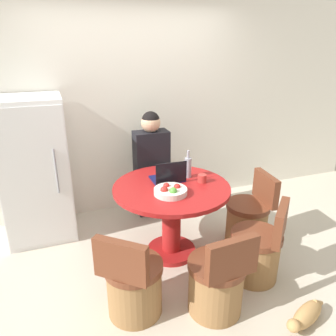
{
  "coord_description": "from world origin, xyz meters",
  "views": [
    {
      "loc": [
        -0.97,
        -2.48,
        2.09
      ],
      "look_at": [
        0.06,
        0.33,
        0.92
      ],
      "focal_mm": 35.0,
      "sensor_mm": 36.0,
      "label": 1
    }
  ],
  "objects_px": {
    "refrigerator": "(35,170)",
    "bottle": "(188,167)",
    "cat": "(306,315)",
    "fruit_bowl": "(170,191)",
    "laptop": "(168,177)",
    "chair_near_left_corner": "(133,285)",
    "chair_near_right_corner": "(257,252)",
    "chair_near_camera": "(217,283)",
    "dining_table": "(171,206)",
    "person_seated": "(150,161)",
    "chair_right_side": "(248,219)"
  },
  "relations": [
    {
      "from": "refrigerator",
      "to": "person_seated",
      "type": "height_order",
      "value": "refrigerator"
    },
    {
      "from": "dining_table",
      "to": "laptop",
      "type": "distance_m",
      "value": 0.29
    },
    {
      "from": "refrigerator",
      "to": "cat",
      "type": "height_order",
      "value": "refrigerator"
    },
    {
      "from": "refrigerator",
      "to": "chair_near_right_corner",
      "type": "bearing_deg",
      "value": -38.5
    },
    {
      "from": "dining_table",
      "to": "person_seated",
      "type": "bearing_deg",
      "value": 87.71
    },
    {
      "from": "chair_near_right_corner",
      "to": "fruit_bowl",
      "type": "height_order",
      "value": "fruit_bowl"
    },
    {
      "from": "chair_near_left_corner",
      "to": "refrigerator",
      "type": "bearing_deg",
      "value": -24.87
    },
    {
      "from": "chair_near_left_corner",
      "to": "cat",
      "type": "bearing_deg",
      "value": -164.43
    },
    {
      "from": "chair_near_camera",
      "to": "person_seated",
      "type": "distance_m",
      "value": 1.73
    },
    {
      "from": "chair_near_right_corner",
      "to": "bottle",
      "type": "height_order",
      "value": "bottle"
    },
    {
      "from": "laptop",
      "to": "chair_right_side",
      "type": "bearing_deg",
      "value": 166.56
    },
    {
      "from": "chair_near_left_corner",
      "to": "bottle",
      "type": "height_order",
      "value": "bottle"
    },
    {
      "from": "cat",
      "to": "refrigerator",
      "type": "bearing_deg",
      "value": -67.81
    },
    {
      "from": "refrigerator",
      "to": "chair_near_right_corner",
      "type": "relative_size",
      "value": 2.0
    },
    {
      "from": "chair_near_camera",
      "to": "person_seated",
      "type": "xyz_separation_m",
      "value": [
        -0.03,
        1.66,
        0.48
      ]
    },
    {
      "from": "chair_near_camera",
      "to": "laptop",
      "type": "bearing_deg",
      "value": -91.15
    },
    {
      "from": "chair_near_camera",
      "to": "fruit_bowl",
      "type": "distance_m",
      "value": 0.89
    },
    {
      "from": "cat",
      "to": "person_seated",
      "type": "bearing_deg",
      "value": -92.96
    },
    {
      "from": "fruit_bowl",
      "to": "bottle",
      "type": "relative_size",
      "value": 1.06
    },
    {
      "from": "refrigerator",
      "to": "cat",
      "type": "xyz_separation_m",
      "value": [
        1.9,
        -2.1,
        -0.7
      ]
    },
    {
      "from": "chair_near_left_corner",
      "to": "bottle",
      "type": "relative_size",
      "value": 2.72
    },
    {
      "from": "laptop",
      "to": "cat",
      "type": "distance_m",
      "value": 1.67
    },
    {
      "from": "chair_near_left_corner",
      "to": "cat",
      "type": "relative_size",
      "value": 1.61
    },
    {
      "from": "refrigerator",
      "to": "fruit_bowl",
      "type": "relative_size",
      "value": 5.12
    },
    {
      "from": "bottle",
      "to": "refrigerator",
      "type": "bearing_deg",
      "value": 154.54
    },
    {
      "from": "chair_near_left_corner",
      "to": "person_seated",
      "type": "distance_m",
      "value": 1.64
    },
    {
      "from": "chair_near_camera",
      "to": "cat",
      "type": "distance_m",
      "value": 0.73
    },
    {
      "from": "chair_near_right_corner",
      "to": "fruit_bowl",
      "type": "distance_m",
      "value": 0.98
    },
    {
      "from": "chair_near_right_corner",
      "to": "chair_right_side",
      "type": "bearing_deg",
      "value": -159.99
    },
    {
      "from": "bottle",
      "to": "cat",
      "type": "relative_size",
      "value": 0.59
    },
    {
      "from": "person_seated",
      "to": "cat",
      "type": "height_order",
      "value": "person_seated"
    },
    {
      "from": "dining_table",
      "to": "fruit_bowl",
      "type": "bearing_deg",
      "value": -113.75
    },
    {
      "from": "chair_near_left_corner",
      "to": "dining_table",
      "type": "bearing_deg",
      "value": -90.0
    },
    {
      "from": "dining_table",
      "to": "cat",
      "type": "xyz_separation_m",
      "value": [
        0.66,
        -1.24,
        -0.46
      ]
    },
    {
      "from": "dining_table",
      "to": "bottle",
      "type": "distance_m",
      "value": 0.44
    },
    {
      "from": "chair_near_right_corner",
      "to": "laptop",
      "type": "distance_m",
      "value": 1.1
    },
    {
      "from": "person_seated",
      "to": "dining_table",
      "type": "bearing_deg",
      "value": 87.71
    },
    {
      "from": "chair_right_side",
      "to": "laptop",
      "type": "distance_m",
      "value": 1.03
    },
    {
      "from": "refrigerator",
      "to": "cat",
      "type": "relative_size",
      "value": 3.22
    },
    {
      "from": "dining_table",
      "to": "chair_near_left_corner",
      "type": "distance_m",
      "value": 0.91
    },
    {
      "from": "chair_near_right_corner",
      "to": "bottle",
      "type": "xyz_separation_m",
      "value": [
        -0.37,
        0.77,
        0.61
      ]
    },
    {
      "from": "dining_table",
      "to": "fruit_bowl",
      "type": "relative_size",
      "value": 3.73
    },
    {
      "from": "cat",
      "to": "bottle",
      "type": "bearing_deg",
      "value": -93.16
    },
    {
      "from": "dining_table",
      "to": "chair_near_right_corner",
      "type": "relative_size",
      "value": 1.46
    },
    {
      "from": "refrigerator",
      "to": "bottle",
      "type": "relative_size",
      "value": 5.44
    },
    {
      "from": "chair_near_camera",
      "to": "fruit_bowl",
      "type": "xyz_separation_m",
      "value": [
        -0.14,
        0.7,
        0.53
      ]
    },
    {
      "from": "fruit_bowl",
      "to": "refrigerator",
      "type": "bearing_deg",
      "value": 138.82
    },
    {
      "from": "dining_table",
      "to": "bottle",
      "type": "height_order",
      "value": "bottle"
    },
    {
      "from": "dining_table",
      "to": "fruit_bowl",
      "type": "height_order",
      "value": "fruit_bowl"
    },
    {
      "from": "chair_near_camera",
      "to": "bottle",
      "type": "bearing_deg",
      "value": -103.78
    }
  ]
}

